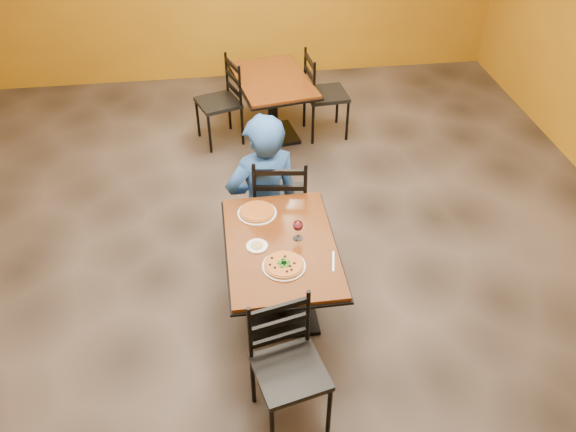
{
  "coord_description": "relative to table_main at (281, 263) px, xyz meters",
  "views": [
    {
      "loc": [
        -0.38,
        -3.68,
        3.6
      ],
      "look_at": [
        0.08,
        -0.3,
        0.85
      ],
      "focal_mm": 36.16,
      "sensor_mm": 36.0,
      "label": 1
    }
  ],
  "objects": [
    {
      "name": "wine_glass",
      "position": [
        0.13,
        0.05,
        0.28
      ],
      "size": [
        0.08,
        0.08,
        0.18
      ],
      "primitive_type": null,
      "color": "white",
      "rests_on": "table_main"
    },
    {
      "name": "chair_main_far",
      "position": [
        0.1,
        0.85,
        -0.04
      ],
      "size": [
        0.52,
        0.52,
        1.02
      ],
      "primitive_type": null,
      "rotation": [
        0.0,
        0.0,
        3.01
      ],
      "color": "black",
      "rests_on": "floor"
    },
    {
      "name": "chair_second_right",
      "position": [
        0.88,
        2.77,
        -0.05
      ],
      "size": [
        0.49,
        0.49,
        1.01
      ],
      "primitive_type": null,
      "rotation": [
        0.0,
        0.0,
        1.65
      ],
      "color": "black",
      "rests_on": "floor"
    },
    {
      "name": "plate_main",
      "position": [
        -0.01,
        -0.24,
        0.2
      ],
      "size": [
        0.31,
        0.31,
        0.01
      ],
      "primitive_type": "cylinder",
      "color": "white",
      "rests_on": "table_main"
    },
    {
      "name": "diner",
      "position": [
        -0.05,
        0.83,
        0.13
      ],
      "size": [
        0.75,
        0.59,
        1.38
      ],
      "primitive_type": "imported",
      "rotation": [
        0.0,
        0.0,
        3.39
      ],
      "color": "navy",
      "rests_on": "floor"
    },
    {
      "name": "table_main",
      "position": [
        0.0,
        0.0,
        0.0
      ],
      "size": [
        0.83,
        1.23,
        0.75
      ],
      "color": "brown",
      "rests_on": "floor"
    },
    {
      "name": "floor",
      "position": [
        0.0,
        0.5,
        -0.56
      ],
      "size": [
        7.0,
        8.0,
        0.01
      ],
      "primitive_type": "cube",
      "color": "black",
      "rests_on": "ground"
    },
    {
      "name": "plate_far",
      "position": [
        -0.14,
        0.39,
        0.2
      ],
      "size": [
        0.31,
        0.31,
        0.01
      ],
      "primitive_type": "cylinder",
      "color": "white",
      "rests_on": "table_main"
    },
    {
      "name": "chair_main_near",
      "position": [
        -0.06,
        -0.94,
        -0.07
      ],
      "size": [
        0.52,
        0.52,
        0.97
      ],
      "primitive_type": null,
      "rotation": [
        0.0,
        0.0,
        0.23
      ],
      "color": "black",
      "rests_on": "floor"
    },
    {
      "name": "knife",
      "position": [
        0.35,
        -0.23,
        0.2
      ],
      "size": [
        0.06,
        0.21,
        0.0
      ],
      "primitive_type": "cube",
      "rotation": [
        0.0,
        0.0,
        -0.2
      ],
      "color": "silver",
      "rests_on": "table_main"
    },
    {
      "name": "dip",
      "position": [
        -0.18,
        -0.0,
        0.21
      ],
      "size": [
        0.09,
        0.09,
        0.01
      ],
      "primitive_type": "cylinder",
      "color": "tan",
      "rests_on": "side_plate"
    },
    {
      "name": "pizza_main",
      "position": [
        -0.01,
        -0.24,
        0.21
      ],
      "size": [
        0.28,
        0.28,
        0.02
      ],
      "primitive_type": "cylinder",
      "color": "maroon",
      "rests_on": "plate_main"
    },
    {
      "name": "side_plate",
      "position": [
        -0.18,
        -0.0,
        0.2
      ],
      "size": [
        0.16,
        0.16,
        0.01
      ],
      "primitive_type": "cylinder",
      "color": "white",
      "rests_on": "table_main"
    },
    {
      "name": "table_second",
      "position": [
        0.26,
        2.77,
        -0.0
      ],
      "size": [
        0.98,
        1.29,
        0.75
      ],
      "rotation": [
        0.0,
        0.0,
        0.17
      ],
      "color": "brown",
      "rests_on": "floor"
    },
    {
      "name": "fork",
      "position": [
        -0.12,
        -0.22,
        0.2
      ],
      "size": [
        0.02,
        0.19,
        0.0
      ],
      "primitive_type": "cube",
      "rotation": [
        0.0,
        0.0,
        0.01
      ],
      "color": "silver",
      "rests_on": "table_main"
    },
    {
      "name": "chair_second_left",
      "position": [
        -0.36,
        2.77,
        -0.07
      ],
      "size": [
        0.56,
        0.56,
        0.97
      ],
      "primitive_type": null,
      "rotation": [
        0.0,
        0.0,
        -1.25
      ],
      "color": "black",
      "rests_on": "floor"
    },
    {
      "name": "pizza_far",
      "position": [
        -0.14,
        0.39,
        0.21
      ],
      "size": [
        0.28,
        0.28,
        0.02
      ],
      "primitive_type": "cylinder",
      "color": "#C67C26",
      "rests_on": "plate_far"
    }
  ]
}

